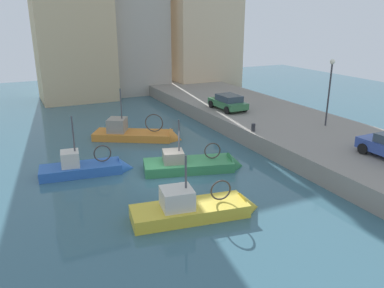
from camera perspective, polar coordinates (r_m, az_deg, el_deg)
The scene contains 12 objects.
water_surface at distance 22.81m, azimuth -3.67°, elevation -4.58°, with size 80.00×80.00×0.00m, color #386070.
quay_wall at distance 28.65m, azimuth 18.12°, elevation 0.66°, with size 9.00×56.00×1.20m, color gray.
fishing_boat_yellow at distance 18.30m, azimuth 0.79°, elevation -10.22°, with size 6.39×2.71×3.90m.
fishing_boat_green at distance 23.54m, azimuth 0.56°, elevation -3.56°, with size 6.42×3.47×4.09m.
fishing_boat_blue at distance 23.78m, azimuth -15.16°, elevation -3.93°, with size 5.61×2.40×4.30m.
fishing_boat_orange at distance 29.52m, azimuth -7.98°, elevation 1.02°, with size 6.69×4.99×4.73m.
parked_car_green at distance 33.31m, azimuth 5.38°, elevation 6.22°, with size 2.09×3.87×1.32m.
mooring_bollard_mid at distance 27.32m, azimuth 9.07°, elevation 2.44°, with size 0.28×0.28×0.55m, color #2D2D33.
quay_streetlamp at distance 29.46m, azimuth 19.80°, elevation 8.70°, with size 0.36×0.36×4.83m.
waterfront_building_west at distance 44.51m, azimuth -17.50°, elevation 18.17°, with size 8.16×6.57×18.51m.
waterfront_building_west_mid at distance 48.75m, azimuth -9.51°, elevation 16.50°, with size 7.82×9.30×14.78m.
waterfront_building_east_mid at distance 50.00m, azimuth 1.45°, elevation 19.64°, with size 8.46×7.15×19.77m.
Camera 1 is at (-7.75, -19.50, 8.95)m, focal length 36.00 mm.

